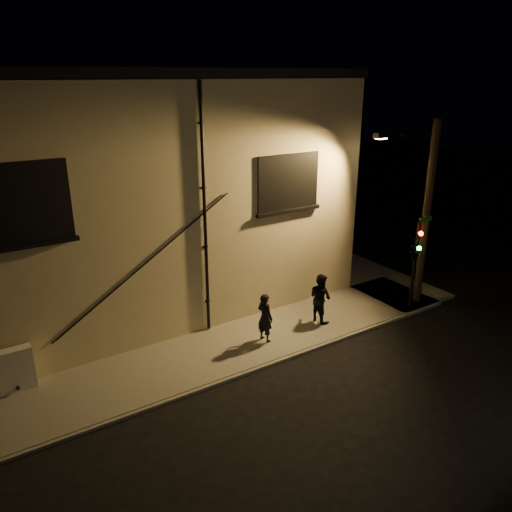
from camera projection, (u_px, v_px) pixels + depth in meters
ground at (300, 354)px, 16.32m from camera, size 90.00×90.00×0.00m
sidewalk at (258, 296)px, 20.38m from camera, size 21.00×16.00×0.12m
building at (110, 184)px, 20.36m from camera, size 16.20×12.23×8.80m
pedestrian_a at (265, 317)px, 16.64m from camera, size 0.55×0.70×1.71m
pedestrian_b at (320, 298)px, 17.98m from camera, size 0.77×0.95×1.82m
traffic_signal at (415, 250)px, 18.35m from camera, size 1.28×2.09×3.54m
streetlamp_pole at (424, 211)px, 18.70m from camera, size 2.02×1.39×7.15m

